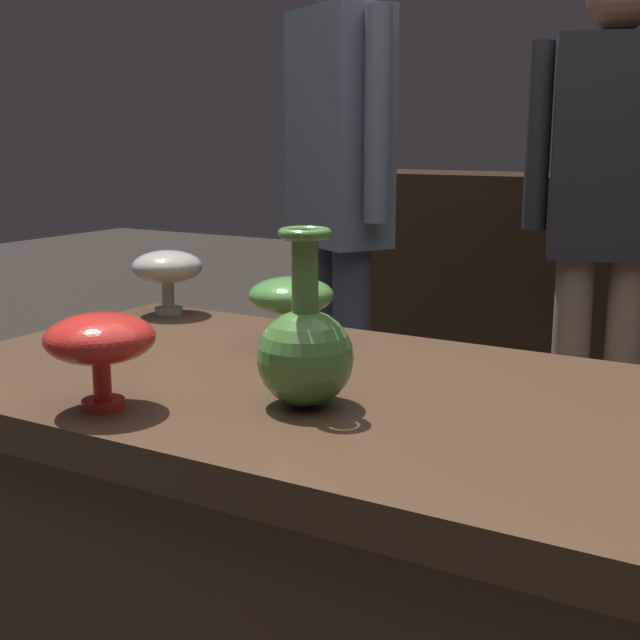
# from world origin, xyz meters

# --- Properties ---
(back_display_shelf) EXTENTS (2.60, 0.40, 0.99)m
(back_display_shelf) POSITION_xyz_m (0.00, 2.20, 0.49)
(back_display_shelf) COLOR black
(back_display_shelf) RESTS_ON ground_plane
(vase_centerpiece) EXTENTS (0.12, 0.12, 0.22)m
(vase_centerpiece) POSITION_xyz_m (0.01, -0.10, 0.87)
(vase_centerpiece) COLOR #477A38
(vase_centerpiece) RESTS_ON display_plinth
(vase_tall_behind) EXTENTS (0.13, 0.13, 0.12)m
(vase_tall_behind) POSITION_xyz_m (-0.51, 0.26, 0.89)
(vase_tall_behind) COLOR gray
(vase_tall_behind) RESTS_ON display_plinth
(vase_left_accent) EXTENTS (0.14, 0.14, 0.11)m
(vase_left_accent) POSITION_xyz_m (-0.16, 0.15, 0.88)
(vase_left_accent) COLOR #477A38
(vase_left_accent) RESTS_ON display_plinth
(vase_right_accent) EXTENTS (0.14, 0.14, 0.12)m
(vase_right_accent) POSITION_xyz_m (-0.20, -0.24, 0.89)
(vase_right_accent) COLOR red
(vase_right_accent) RESTS_ON display_plinth
(shelf_vase_far_left) EXTENTS (0.10, 0.10, 0.08)m
(shelf_vase_far_left) POSITION_xyz_m (-1.04, 2.24, 1.05)
(shelf_vase_far_left) COLOR red
(shelf_vase_far_left) RESTS_ON back_display_shelf
(visitor_center_back) EXTENTS (0.45, 0.27, 1.59)m
(visitor_center_back) POSITION_xyz_m (0.01, 1.56, 0.93)
(visitor_center_back) COLOR #846B56
(visitor_center_back) RESTS_ON ground_plane
(visitor_near_left) EXTENTS (0.42, 0.32, 1.67)m
(visitor_near_left) POSITION_xyz_m (-0.66, 1.18, 0.98)
(visitor_near_left) COLOR #333847
(visitor_near_left) RESTS_ON ground_plane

